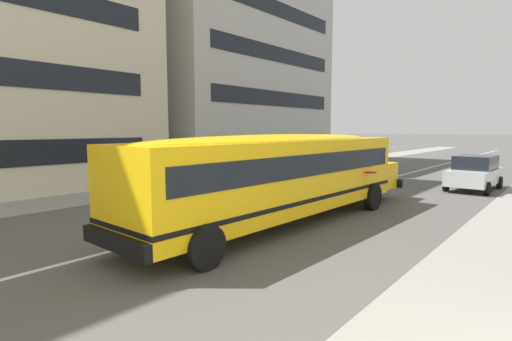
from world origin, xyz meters
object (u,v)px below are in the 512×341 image
object	(u,v)px
school_bus	(284,171)
parked_car_silver_by_lamppost	(474,172)
parked_car_beige_beside_sign	(346,157)
parked_car_black_under_tree	(277,165)

from	to	relation	value
school_bus	parked_car_silver_by_lamppost	distance (m)	11.70
school_bus	parked_car_beige_beside_sign	world-z (taller)	school_bus
parked_car_silver_by_lamppost	parked_car_beige_beside_sign	xyz separation A→B (m)	(5.51, 9.46, 0.00)
school_bus	parked_car_beige_beside_sign	xyz separation A→B (m)	(16.76, 6.31, -0.79)
school_bus	parked_car_silver_by_lamppost	xyz separation A→B (m)	(11.24, -3.15, -0.79)
parked_car_silver_by_lamppost	parked_car_beige_beside_sign	bearing A→B (deg)	-117.87
school_bus	parked_car_black_under_tree	world-z (taller)	school_bus
school_bus	parked_car_black_under_tree	distance (m)	10.33
school_bus	parked_car_black_under_tree	size ratio (longest dim) A/B	3.13
parked_car_silver_by_lamppost	parked_car_beige_beside_sign	world-z (taller)	same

